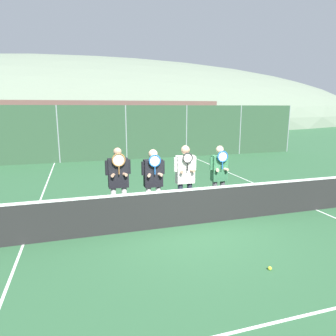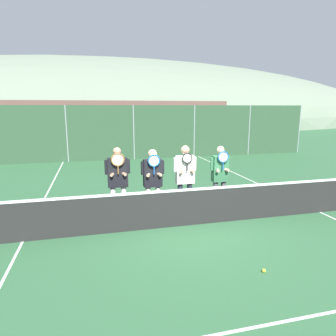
# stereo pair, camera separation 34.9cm
# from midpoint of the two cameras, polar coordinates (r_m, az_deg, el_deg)

# --- Properties ---
(ground_plane) EXTENTS (120.00, 120.00, 0.00)m
(ground_plane) POSITION_cam_midpoint_polar(r_m,az_deg,el_deg) (7.45, 3.02, -10.75)
(ground_plane) COLOR #2D5B38
(hill_distant) EXTENTS (117.51, 65.28, 22.85)m
(hill_distant) POSITION_cam_midpoint_polar(r_m,az_deg,el_deg) (62.03, -14.77, 8.51)
(hill_distant) COLOR slate
(hill_distant) RESTS_ON ground_plane
(clubhouse_building) EXTENTS (16.60, 5.50, 3.28)m
(clubhouse_building) POSITION_cam_midpoint_polar(r_m,az_deg,el_deg) (24.24, -12.47, 8.49)
(clubhouse_building) COLOR beige
(clubhouse_building) RESTS_ON ground_plane
(fence_back) EXTENTS (20.93, 0.06, 2.93)m
(fence_back) POSITION_cam_midpoint_polar(r_m,az_deg,el_deg) (16.48, -8.57, 6.65)
(fence_back) COLOR gray
(fence_back) RESTS_ON ground_plane
(tennis_net) EXTENTS (10.09, 0.09, 1.02)m
(tennis_net) POSITION_cam_midpoint_polar(r_m,az_deg,el_deg) (7.28, 3.06, -7.26)
(tennis_net) COLOR gray
(tennis_net) RESTS_ON ground_plane
(court_line_left_sideline) EXTENTS (0.05, 16.00, 0.01)m
(court_line_left_sideline) POSITION_cam_midpoint_polar(r_m,az_deg,el_deg) (9.99, -24.19, -5.91)
(court_line_left_sideline) COLOR white
(court_line_left_sideline) RESTS_ON ground_plane
(court_line_right_sideline) EXTENTS (0.05, 16.00, 0.01)m
(court_line_right_sideline) POSITION_cam_midpoint_polar(r_m,az_deg,el_deg) (11.62, 15.52, -2.95)
(court_line_right_sideline) COLOR white
(court_line_right_sideline) RESTS_ON ground_plane
(court_line_service_near) EXTENTS (7.50, 0.05, 0.01)m
(court_line_service_near) POSITION_cam_midpoint_polar(r_m,az_deg,el_deg) (4.73, 19.14, -25.73)
(court_line_service_near) COLOR white
(court_line_service_near) RESTS_ON ground_plane
(player_leftmost) EXTENTS (0.62, 0.34, 1.87)m
(player_leftmost) POSITION_cam_midpoint_polar(r_m,az_deg,el_deg) (7.40, -10.77, -2.07)
(player_leftmost) COLOR white
(player_leftmost) RESTS_ON ground_plane
(player_center_left) EXTENTS (0.59, 0.34, 1.80)m
(player_center_left) POSITION_cam_midpoint_polar(r_m,az_deg,el_deg) (7.49, -4.16, -1.93)
(player_center_left) COLOR white
(player_center_left) RESTS_ON ground_plane
(player_center_right) EXTENTS (0.60, 0.34, 1.87)m
(player_center_right) POSITION_cam_midpoint_polar(r_m,az_deg,el_deg) (7.69, 1.99, -1.30)
(player_center_right) COLOR #232838
(player_center_right) RESTS_ON ground_plane
(player_rightmost) EXTENTS (0.55, 0.34, 1.82)m
(player_rightmost) POSITION_cam_midpoint_polar(r_m,az_deg,el_deg) (8.11, 8.51, -1.09)
(player_rightmost) COLOR #56565B
(player_rightmost) RESTS_ON ground_plane
(car_far_left) EXTENTS (4.32, 1.91, 1.70)m
(car_far_left) POSITION_cam_midpoint_polar(r_m,az_deg,el_deg) (20.10, -25.38, 4.83)
(car_far_left) COLOR black
(car_far_left) RESTS_ON ground_plane
(car_left_of_center) EXTENTS (4.65, 1.98, 1.74)m
(car_left_of_center) POSITION_cam_midpoint_polar(r_m,az_deg,el_deg) (19.96, -10.94, 5.75)
(car_left_of_center) COLOR navy
(car_left_of_center) RESTS_ON ground_plane
(car_center) EXTENTS (4.46, 2.01, 1.76)m
(car_center) POSITION_cam_midpoint_polar(r_m,az_deg,el_deg) (20.99, 3.14, 6.24)
(car_center) COLOR #B2B7BC
(car_center) RESTS_ON ground_plane
(tennis_ball_on_court) EXTENTS (0.07, 0.07, 0.07)m
(tennis_ball_on_court) POSITION_cam_midpoint_polar(r_m,az_deg,el_deg) (5.79, 17.12, -17.80)
(tennis_ball_on_court) COLOR #CCDB33
(tennis_ball_on_court) RESTS_ON ground_plane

